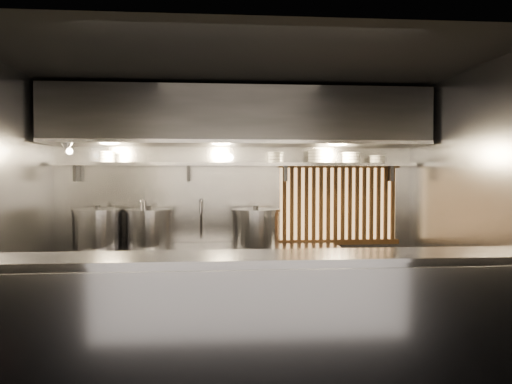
{
  "coord_description": "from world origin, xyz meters",
  "views": [
    {
      "loc": [
        -0.29,
        -4.8,
        1.75
      ],
      "look_at": [
        0.16,
        0.55,
        1.57
      ],
      "focal_mm": 35.0,
      "sensor_mm": 36.0,
      "label": 1
    }
  ],
  "objects": [
    {
      "name": "stock_pot_left",
      "position": [
        -1.65,
        1.16,
        1.13
      ],
      "size": [
        0.72,
        0.72,
        0.49
      ],
      "rotation": [
        0.0,
        0.0,
        -0.24
      ],
      "color": "#96969B",
      "rests_on": "cooking_bench"
    },
    {
      "name": "faucet_right",
      "position": [
        -0.45,
        1.37,
        1.31
      ],
      "size": [
        0.04,
        0.3,
        0.5
      ],
      "color": "silver",
      "rests_on": "wall_back"
    },
    {
      "name": "bowl_stack_3",
      "position": [
        1.42,
        1.32,
        1.97
      ],
      "size": [
        0.23,
        0.23,
        0.13
      ],
      "color": "silver",
      "rests_on": "bowl_shelf"
    },
    {
      "name": "bowl_stack_0",
      "position": [
        -1.57,
        1.32,
        1.97
      ],
      "size": [
        0.2,
        0.2,
        0.13
      ],
      "color": "silver",
      "rests_on": "bowl_shelf"
    },
    {
      "name": "bowl_stack_4",
      "position": [
        1.76,
        1.32,
        1.95
      ],
      "size": [
        0.21,
        0.21,
        0.09
      ],
      "color": "silver",
      "rests_on": "bowl_shelf"
    },
    {
      "name": "wall_right",
      "position": [
        2.25,
        0.0,
        1.4
      ],
      "size": [
        0.0,
        3.0,
        3.0
      ],
      "primitive_type": "plane",
      "rotation": [
        1.57,
        0.0,
        -1.57
      ],
      "color": "gray",
      "rests_on": "floor"
    },
    {
      "name": "bowl_stack_1",
      "position": [
        0.47,
        1.32,
        1.97
      ],
      "size": [
        0.2,
        0.2,
        0.13
      ],
      "color": "silver",
      "rests_on": "bowl_shelf"
    },
    {
      "name": "bowl_stack_2",
      "position": [
        0.98,
        1.32,
        1.98
      ],
      "size": [
        0.22,
        0.22,
        0.17
      ],
      "color": "silver",
      "rests_on": "bowl_shelf"
    },
    {
      "name": "stock_pot_right",
      "position": [
        0.2,
        1.09,
        1.12
      ],
      "size": [
        0.78,
        0.78,
        0.49
      ],
      "rotation": [
        0.0,
        0.0,
        0.44
      ],
      "color": "#96969B",
      "rests_on": "cooking_bench"
    },
    {
      "name": "cooking_bench",
      "position": [
        -0.3,
        1.13,
        0.45
      ],
      "size": [
        3.0,
        0.7,
        0.9
      ],
      "primitive_type": "cube",
      "color": "#96969B",
      "rests_on": "floor"
    },
    {
      "name": "wall_back",
      "position": [
        0.0,
        1.5,
        1.4
      ],
      "size": [
        4.5,
        0.0,
        4.5
      ],
      "primitive_type": "plane",
      "rotation": [
        1.57,
        0.0,
        0.0
      ],
      "color": "gray",
      "rests_on": "floor"
    },
    {
      "name": "floor",
      "position": [
        0.0,
        0.0,
        0.0
      ],
      "size": [
        4.5,
        4.5,
        0.0
      ],
      "primitive_type": "plane",
      "color": "black",
      "rests_on": "ground"
    },
    {
      "name": "stock_pot_mid",
      "position": [
        -1.06,
        1.17,
        1.12
      ],
      "size": [
        0.57,
        0.57,
        0.48
      ],
      "rotation": [
        0.0,
        0.0,
        -0.03
      ],
      "color": "#96969B",
      "rests_on": "cooking_bench"
    },
    {
      "name": "ceiling",
      "position": [
        0.0,
        0.0,
        2.8
      ],
      "size": [
        4.5,
        4.5,
        0.0
      ],
      "primitive_type": "plane",
      "rotation": [
        3.14,
        0.0,
        0.0
      ],
      "color": "black",
      "rests_on": "wall_back"
    },
    {
      "name": "serving_counter",
      "position": [
        0.0,
        -0.96,
        0.57
      ],
      "size": [
        4.5,
        0.56,
        1.13
      ],
      "color": "#96969B",
      "rests_on": "floor"
    },
    {
      "name": "wall_left",
      "position": [
        -2.25,
        0.0,
        1.4
      ],
      "size": [
        0.0,
        3.0,
        3.0
      ],
      "primitive_type": "plane",
      "rotation": [
        1.57,
        0.0,
        1.57
      ],
      "color": "gray",
      "rests_on": "floor"
    },
    {
      "name": "faucet_left",
      "position": [
        -1.15,
        1.37,
        1.31
      ],
      "size": [
        0.04,
        0.3,
        0.5
      ],
      "color": "silver",
      "rests_on": "wall_back"
    },
    {
      "name": "exhaust_hood",
      "position": [
        0.0,
        1.1,
        2.42
      ],
      "size": [
        4.4,
        0.81,
        0.65
      ],
      "color": "#2D2D30",
      "rests_on": "ceiling"
    },
    {
      "name": "heat_lamp",
      "position": [
        -1.9,
        0.85,
        2.07
      ],
      "size": [
        0.25,
        0.35,
        0.2
      ],
      "color": "#96969B",
      "rests_on": "exhaust_hood"
    },
    {
      "name": "pendant_bulb",
      "position": [
        -0.1,
        1.2,
        1.96
      ],
      "size": [
        0.09,
        0.09,
        0.19
      ],
      "color": "#2D2D30",
      "rests_on": "exhaust_hood"
    },
    {
      "name": "wood_screen",
      "position": [
        1.3,
        1.45,
        1.38
      ],
      "size": [
        1.56,
        0.09,
        1.04
      ],
      "color": "#FDC072",
      "rests_on": "wall_back"
    },
    {
      "name": "bowl_shelf",
      "position": [
        0.0,
        1.32,
        1.88
      ],
      "size": [
        4.4,
        0.34,
        0.04
      ],
      "primitive_type": "cube",
      "color": "#96969B",
      "rests_on": "wall_back"
    }
  ]
}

